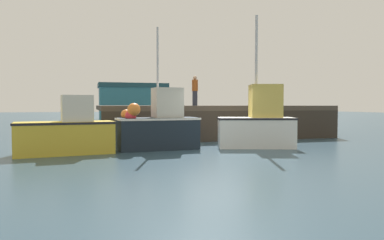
# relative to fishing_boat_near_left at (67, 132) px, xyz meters

# --- Properties ---
(ground) EXTENTS (120.00, 160.00, 0.10)m
(ground) POSITION_rel_fishing_boat_near_left_xyz_m (5.79, 0.20, -0.86)
(ground) COLOR #2D4756
(pier) EXTENTS (12.45, 8.75, 1.76)m
(pier) POSITION_rel_fishing_boat_near_left_xyz_m (7.54, 6.43, 0.68)
(pier) COLOR #473D33
(pier) RESTS_ON ground
(fishing_boat_near_left) EXTENTS (3.61, 1.68, 2.16)m
(fishing_boat_near_left) POSITION_rel_fishing_boat_near_left_xyz_m (0.00, 0.00, 0.00)
(fishing_boat_near_left) COLOR gold
(fishing_boat_near_left) RESTS_ON ground
(fishing_boat_near_right) EXTENTS (3.35, 1.61, 4.92)m
(fishing_boat_near_right) POSITION_rel_fishing_boat_near_left_xyz_m (3.47, 0.47, 0.12)
(fishing_boat_near_right) COLOR #19232D
(fishing_boat_near_right) RESTS_ON ground
(fishing_boat_mid) EXTENTS (3.44, 2.22, 5.53)m
(fishing_boat_mid) POSITION_rel_fishing_boat_near_left_xyz_m (7.63, -0.11, 0.21)
(fishing_boat_mid) COLOR silver
(fishing_boat_mid) RESTS_ON ground
(dockworker) EXTENTS (0.34, 0.34, 1.69)m
(dockworker) POSITION_rel_fishing_boat_near_left_xyz_m (6.64, 5.85, 1.80)
(dockworker) COLOR #2D3342
(dockworker) RESTS_ON pier
(warehouse) EXTENTS (7.94, 4.45, 4.30)m
(warehouse) POSITION_rel_fishing_boat_near_left_xyz_m (5.98, 29.45, 1.36)
(warehouse) COLOR #2D6B7A
(warehouse) RESTS_ON ground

